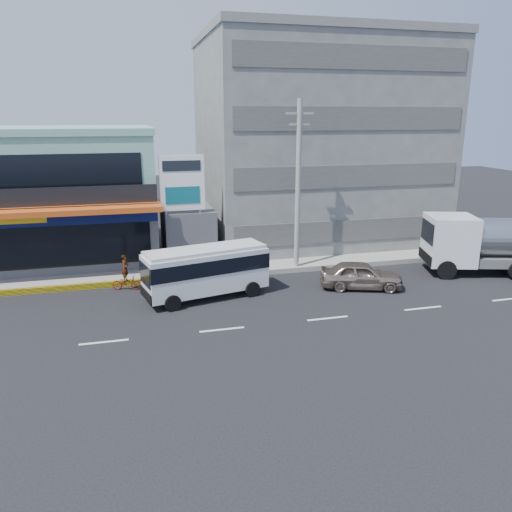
{
  "coord_description": "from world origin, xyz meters",
  "views": [
    {
      "loc": [
        -3.64,
        -19.96,
        9.11
      ],
      "look_at": [
        2.5,
        3.64,
        2.2
      ],
      "focal_mm": 35.0,
      "sensor_mm": 36.0,
      "label": 1
    }
  ],
  "objects_px": {
    "concrete_building": "(316,145)",
    "billboard": "(182,189)",
    "sedan": "(361,275)",
    "tanker_truck": "(495,243)",
    "utility_pole_near": "(298,186)",
    "shop_building": "(57,198)",
    "satellite_dish": "(188,207)",
    "minibus": "(206,268)",
    "motorcycle_rider": "(126,278)"
  },
  "relations": [
    {
      "from": "concrete_building",
      "to": "billboard",
      "type": "bearing_deg",
      "value": -151.08
    },
    {
      "from": "billboard",
      "to": "sedan",
      "type": "relative_size",
      "value": 1.57
    },
    {
      "from": "billboard",
      "to": "tanker_truck",
      "type": "xyz_separation_m",
      "value": [
        17.67,
        -5.2,
        -3.08
      ]
    },
    {
      "from": "concrete_building",
      "to": "utility_pole_near",
      "type": "height_order",
      "value": "concrete_building"
    },
    {
      "from": "sedan",
      "to": "tanker_truck",
      "type": "bearing_deg",
      "value": -68.41
    },
    {
      "from": "shop_building",
      "to": "satellite_dish",
      "type": "height_order",
      "value": "shop_building"
    },
    {
      "from": "billboard",
      "to": "utility_pole_near",
      "type": "relative_size",
      "value": 0.69
    },
    {
      "from": "minibus",
      "to": "motorcycle_rider",
      "type": "distance_m",
      "value": 4.69
    },
    {
      "from": "minibus",
      "to": "sedan",
      "type": "height_order",
      "value": "minibus"
    },
    {
      "from": "shop_building",
      "to": "sedan",
      "type": "relative_size",
      "value": 2.82
    },
    {
      "from": "sedan",
      "to": "tanker_truck",
      "type": "relative_size",
      "value": 0.48
    },
    {
      "from": "shop_building",
      "to": "utility_pole_near",
      "type": "distance_m",
      "value": 15.5
    },
    {
      "from": "utility_pole_near",
      "to": "satellite_dish",
      "type": "bearing_deg",
      "value": 149.04
    },
    {
      "from": "utility_pole_near",
      "to": "motorcycle_rider",
      "type": "relative_size",
      "value": 5.12
    },
    {
      "from": "shop_building",
      "to": "tanker_truck",
      "type": "distance_m",
      "value": 27.15
    },
    {
      "from": "concrete_building",
      "to": "utility_pole_near",
      "type": "xyz_separation_m",
      "value": [
        -4.0,
        -7.6,
        -1.85
      ]
    },
    {
      "from": "sedan",
      "to": "billboard",
      "type": "bearing_deg",
      "value": 75.44
    },
    {
      "from": "sedan",
      "to": "minibus",
      "type": "bearing_deg",
      "value": 103.44
    },
    {
      "from": "concrete_building",
      "to": "utility_pole_near",
      "type": "distance_m",
      "value": 8.79
    },
    {
      "from": "shop_building",
      "to": "sedan",
      "type": "bearing_deg",
      "value": -32.6
    },
    {
      "from": "shop_building",
      "to": "tanker_truck",
      "type": "xyz_separation_m",
      "value": [
        25.17,
        -9.95,
        -2.15
      ]
    },
    {
      "from": "shop_building",
      "to": "sedan",
      "type": "height_order",
      "value": "shop_building"
    },
    {
      "from": "concrete_building",
      "to": "tanker_truck",
      "type": "height_order",
      "value": "concrete_building"
    },
    {
      "from": "motorcycle_rider",
      "to": "utility_pole_near",
      "type": "bearing_deg",
      "value": 5.4
    },
    {
      "from": "shop_building",
      "to": "motorcycle_rider",
      "type": "bearing_deg",
      "value": -61.9
    },
    {
      "from": "satellite_dish",
      "to": "tanker_truck",
      "type": "height_order",
      "value": "satellite_dish"
    },
    {
      "from": "motorcycle_rider",
      "to": "satellite_dish",
      "type": "bearing_deg",
      "value": 48.65
    },
    {
      "from": "sedan",
      "to": "shop_building",
      "type": "bearing_deg",
      "value": 75.67
    },
    {
      "from": "satellite_dish",
      "to": "minibus",
      "type": "height_order",
      "value": "satellite_dish"
    },
    {
      "from": "shop_building",
      "to": "minibus",
      "type": "bearing_deg",
      "value": -50.65
    },
    {
      "from": "shop_building",
      "to": "utility_pole_near",
      "type": "relative_size",
      "value": 1.24
    },
    {
      "from": "shop_building",
      "to": "billboard",
      "type": "bearing_deg",
      "value": -32.32
    },
    {
      "from": "utility_pole_near",
      "to": "concrete_building",
      "type": "bearing_deg",
      "value": 62.24
    },
    {
      "from": "utility_pole_near",
      "to": "minibus",
      "type": "bearing_deg",
      "value": -151.87
    },
    {
      "from": "satellite_dish",
      "to": "sedan",
      "type": "bearing_deg",
      "value": -41.96
    },
    {
      "from": "billboard",
      "to": "sedan",
      "type": "xyz_separation_m",
      "value": [
        8.86,
        -5.72,
        -4.18
      ]
    },
    {
      "from": "minibus",
      "to": "tanker_truck",
      "type": "distance_m",
      "value": 17.18
    },
    {
      "from": "tanker_truck",
      "to": "utility_pole_near",
      "type": "bearing_deg",
      "value": 163.06
    },
    {
      "from": "concrete_building",
      "to": "sedan",
      "type": "relative_size",
      "value": 3.64
    },
    {
      "from": "shop_building",
      "to": "tanker_truck",
      "type": "relative_size",
      "value": 1.36
    },
    {
      "from": "concrete_building",
      "to": "tanker_truck",
      "type": "distance_m",
      "value": 14.11
    },
    {
      "from": "minibus",
      "to": "concrete_building",
      "type": "bearing_deg",
      "value": 47.22
    },
    {
      "from": "concrete_building",
      "to": "motorcycle_rider",
      "type": "xyz_separation_m",
      "value": [
        -14.0,
        -8.55,
        -6.35
      ]
    },
    {
      "from": "shop_building",
      "to": "concrete_building",
      "type": "relative_size",
      "value": 0.77
    },
    {
      "from": "shop_building",
      "to": "tanker_truck",
      "type": "bearing_deg",
      "value": -21.56
    },
    {
      "from": "sedan",
      "to": "tanker_truck",
      "type": "distance_m",
      "value": 8.9
    },
    {
      "from": "utility_pole_near",
      "to": "motorcycle_rider",
      "type": "height_order",
      "value": "utility_pole_near"
    },
    {
      "from": "billboard",
      "to": "tanker_truck",
      "type": "distance_m",
      "value": 18.68
    },
    {
      "from": "satellite_dish",
      "to": "motorcycle_rider",
      "type": "height_order",
      "value": "satellite_dish"
    },
    {
      "from": "satellite_dish",
      "to": "minibus",
      "type": "bearing_deg",
      "value": -90.02
    }
  ]
}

